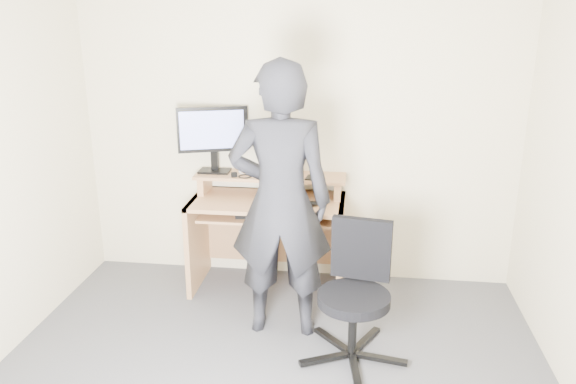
% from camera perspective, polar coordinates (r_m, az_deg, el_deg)
% --- Properties ---
extents(back_wall, '(3.50, 0.02, 2.50)m').
position_cam_1_polar(back_wall, '(4.51, 0.97, 6.36)').
color(back_wall, beige).
rests_on(back_wall, ground).
extents(desk, '(1.20, 0.60, 0.91)m').
position_cam_1_polar(desk, '(4.52, -1.91, -2.90)').
color(desk, tan).
rests_on(desk, ground).
extents(monitor, '(0.54, 0.22, 0.53)m').
position_cam_1_polar(monitor, '(4.50, -7.64, 5.90)').
color(monitor, black).
rests_on(monitor, desk).
extents(external_drive, '(0.10, 0.14, 0.20)m').
position_cam_1_polar(external_drive, '(4.44, -1.77, 3.01)').
color(external_drive, black).
rests_on(external_drive, desk).
extents(travel_mug, '(0.11, 0.11, 0.20)m').
position_cam_1_polar(travel_mug, '(4.43, -0.50, 2.98)').
color(travel_mug, '#BCBCC1').
rests_on(travel_mug, desk).
extents(smartphone, '(0.08, 0.14, 0.01)m').
position_cam_1_polar(smartphone, '(4.38, 2.32, 1.47)').
color(smartphone, black).
rests_on(smartphone, desk).
extents(charger, '(0.06, 0.05, 0.03)m').
position_cam_1_polar(charger, '(4.43, -5.49, 1.76)').
color(charger, black).
rests_on(charger, desk).
extents(headphones, '(0.18, 0.18, 0.06)m').
position_cam_1_polar(headphones, '(4.55, -4.03, 2.13)').
color(headphones, silver).
rests_on(headphones, desk).
extents(keyboard, '(0.47, 0.21, 0.03)m').
position_cam_1_polar(keyboard, '(4.32, -2.20, -2.23)').
color(keyboard, black).
rests_on(keyboard, desk).
extents(mouse, '(0.11, 0.09, 0.04)m').
position_cam_1_polar(mouse, '(4.23, 2.54, -1.17)').
color(mouse, black).
rests_on(mouse, desk).
extents(office_chair, '(0.69, 0.69, 0.87)m').
position_cam_1_polar(office_chair, '(3.64, 6.94, -9.60)').
color(office_chair, black).
rests_on(office_chair, ground).
extents(person, '(0.71, 0.48, 1.89)m').
position_cam_1_polar(person, '(3.72, -0.78, -1.04)').
color(person, black).
rests_on(person, ground).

